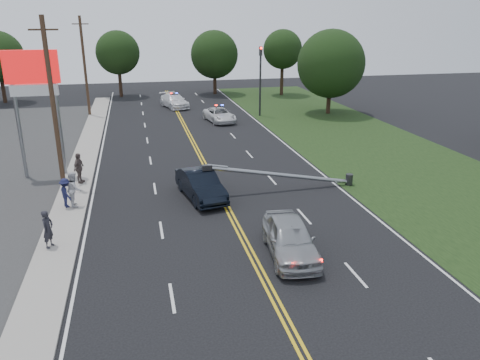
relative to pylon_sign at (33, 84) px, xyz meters
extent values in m
plane|color=black|center=(10.50, -14.00, -6.00)|extent=(120.00, 120.00, 0.00)
cube|color=gray|center=(2.10, -4.00, -5.94)|extent=(1.80, 70.00, 0.12)
cube|color=black|center=(24.00, -4.00, -5.99)|extent=(12.00, 80.00, 0.01)
cube|color=gold|center=(10.50, -4.00, -5.99)|extent=(0.36, 80.00, 0.00)
cylinder|color=gray|center=(-1.20, 0.00, -2.50)|extent=(0.24, 0.24, 7.00)
cylinder|color=gray|center=(1.20, 0.00, -2.50)|extent=(0.24, 0.24, 7.00)
cube|color=red|center=(0.00, 0.00, 1.00)|extent=(3.20, 0.35, 2.00)
cube|color=white|center=(0.00, 0.00, -0.40)|extent=(2.80, 0.30, 0.70)
cylinder|color=#2D2D30|center=(18.80, 16.00, -2.50)|extent=(0.20, 0.20, 7.00)
cube|color=#2D2D30|center=(18.80, 16.00, 0.60)|extent=(0.28, 0.28, 0.90)
sphere|color=#FF0C07|center=(18.80, 15.84, 0.90)|extent=(0.22, 0.22, 0.22)
cylinder|color=#2D2D30|center=(18.60, -6.00, -5.65)|extent=(0.44, 0.44, 0.70)
cylinder|color=gray|center=(14.17, -6.00, -5.02)|extent=(8.90, 0.24, 1.80)
cube|color=#2D2D30|center=(9.74, -6.00, -4.23)|extent=(0.55, 0.32, 0.30)
cylinder|color=#382619|center=(1.30, -2.00, -1.00)|extent=(0.28, 0.28, 10.00)
cube|color=#382619|center=(1.30, -2.00, 3.20)|extent=(1.60, 0.10, 0.10)
cylinder|color=#382619|center=(1.30, 20.00, -1.00)|extent=(0.28, 0.28, 10.00)
cube|color=#382619|center=(1.30, 20.00, 3.20)|extent=(1.60, 0.10, 0.10)
cylinder|color=black|center=(-9.33, 30.55, -4.41)|extent=(0.44, 0.44, 3.17)
cylinder|color=black|center=(4.38, 32.13, -4.38)|extent=(0.44, 0.44, 3.23)
sphere|color=black|center=(4.38, 32.13, -0.43)|extent=(5.48, 5.48, 5.48)
cylinder|color=black|center=(16.73, 31.57, -4.50)|extent=(0.44, 0.44, 3.00)
sphere|color=black|center=(16.73, 31.57, -0.83)|extent=(6.23, 6.23, 6.23)
cylinder|color=black|center=(25.25, 28.85, -4.29)|extent=(0.44, 0.44, 3.42)
sphere|color=black|center=(25.25, 28.85, -0.11)|extent=(5.04, 5.04, 5.04)
cylinder|color=black|center=(26.33, 15.61, -4.48)|extent=(0.44, 0.44, 3.03)
sphere|color=black|center=(26.33, 15.61, -0.77)|extent=(7.05, 7.05, 7.05)
imported|color=black|center=(9.33, -6.14, -5.20)|extent=(2.55, 5.07, 1.60)
imported|color=#9DA0A4|center=(12.12, -13.79, -5.18)|extent=(2.39, 4.96, 1.63)
imported|color=silver|center=(14.12, 14.05, -5.33)|extent=(2.96, 5.10, 1.33)
imported|color=white|center=(10.47, 22.76, -5.24)|extent=(3.42, 5.59, 1.51)
imported|color=#222229|center=(1.81, -10.89, -5.01)|extent=(0.64, 0.75, 1.74)
imported|color=silver|center=(2.44, -6.04, -4.92)|extent=(0.87, 1.04, 1.92)
imported|color=#191C3F|center=(2.01, -6.15, -5.07)|extent=(0.99, 1.20, 1.62)
imported|color=#5B4C49|center=(2.34, -2.21, -4.93)|extent=(0.83, 1.20, 1.89)
camera|label=1|loc=(5.96, -31.14, 3.89)|focal=35.00mm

